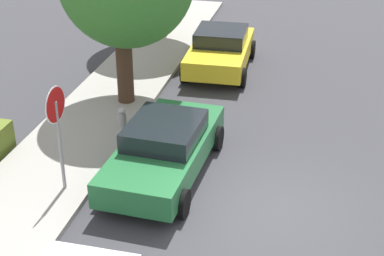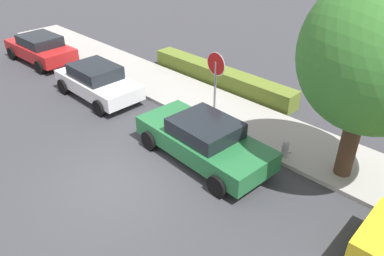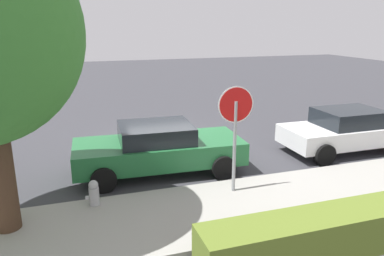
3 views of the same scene
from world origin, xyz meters
The scene contains 9 objects.
ground_plane centered at (0.00, 0.00, 0.00)m, with size 60.00×60.00×0.00m, color #38383D.
sidewalk_curb centered at (0.00, 5.37, 0.07)m, with size 32.00×2.63×0.14m, color #9E9B93.
stop_sign centered at (-0.42, 4.67, 1.83)m, with size 0.83×0.08×2.64m.
parked_car_green centered at (0.92, 2.66, 0.70)m, with size 4.62×2.26×1.37m.
parked_car_white centered at (-5.15, 2.81, 0.71)m, with size 4.01×1.96×1.37m.
parked_car_red centered at (-10.66, 3.08, 0.71)m, with size 4.20×2.10×1.37m.
street_tree_mid_block centered at (4.63, 4.73, 3.80)m, with size 3.86×3.86×5.82m.
fire_hydrant centered at (2.77, 4.39, 0.36)m, with size 0.30×0.22×0.72m.
front_yard_hedge centered at (-2.40, 7.27, 0.38)m, with size 7.47×0.84×0.77m.
Camera 2 is at (7.45, -4.46, 6.89)m, focal length 35.00 mm.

